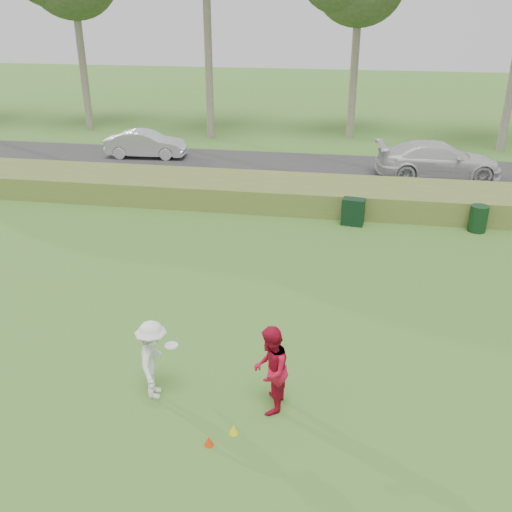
% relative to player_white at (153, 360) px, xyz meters
% --- Properties ---
extents(ground, '(120.00, 120.00, 0.00)m').
position_rel_player_white_xyz_m(ground, '(1.33, 0.33, -0.85)').
color(ground, '#3A6F25').
rests_on(ground, ground).
extents(reed_strip, '(80.00, 3.00, 0.90)m').
position_rel_player_white_xyz_m(reed_strip, '(1.33, 12.33, -0.40)').
color(reed_strip, '#5B6F2C').
rests_on(reed_strip, ground).
extents(park_road, '(80.00, 6.00, 0.06)m').
position_rel_player_white_xyz_m(park_road, '(1.33, 17.33, -0.82)').
color(park_road, '#2D2D2D').
rests_on(park_road, ground).
extents(player_white, '(0.94, 1.19, 1.70)m').
position_rel_player_white_xyz_m(player_white, '(0.00, 0.00, 0.00)').
color(player_white, white).
rests_on(player_white, ground).
extents(player_red, '(0.71, 0.90, 1.83)m').
position_rel_player_white_xyz_m(player_red, '(2.37, -0.03, 0.06)').
color(player_red, '#B50F2D').
rests_on(player_red, ground).
extents(cone_orange, '(0.18, 0.18, 0.20)m').
position_rel_player_white_xyz_m(cone_orange, '(1.43, -1.24, -0.75)').
color(cone_orange, red).
rests_on(cone_orange, ground).
extents(cone_yellow, '(0.18, 0.18, 0.20)m').
position_rel_player_white_xyz_m(cone_yellow, '(1.81, -0.85, -0.75)').
color(cone_yellow, yellow).
rests_on(cone_yellow, ground).
extents(utility_cabinet, '(0.83, 0.58, 0.97)m').
position_rel_player_white_xyz_m(utility_cabinet, '(3.77, 10.49, -0.37)').
color(utility_cabinet, black).
rests_on(utility_cabinet, ground).
extents(trash_bin, '(0.81, 0.81, 0.93)m').
position_rel_player_white_xyz_m(trash_bin, '(8.07, 10.59, -0.38)').
color(trash_bin, black).
rests_on(trash_bin, ground).
extents(car_mid, '(4.12, 1.70, 1.33)m').
position_rel_player_white_xyz_m(car_mid, '(-6.76, 18.20, -0.13)').
color(car_mid, silver).
rests_on(car_mid, park_road).
extents(car_right, '(5.72, 2.89, 1.59)m').
position_rel_player_white_xyz_m(car_right, '(7.38, 16.94, 0.01)').
color(car_right, silver).
rests_on(car_right, park_road).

